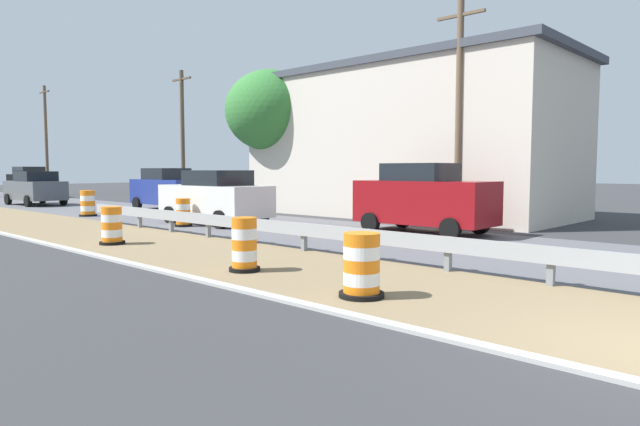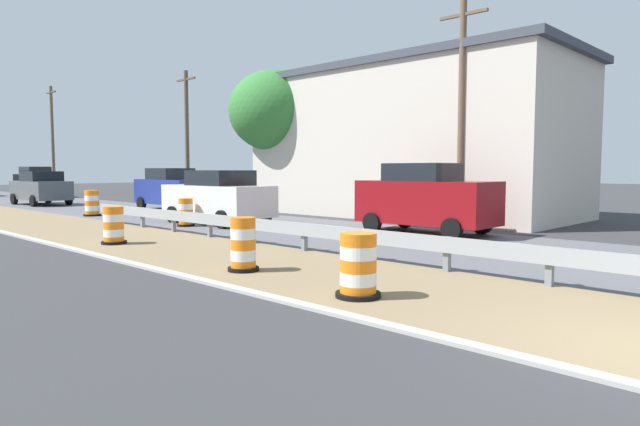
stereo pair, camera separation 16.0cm
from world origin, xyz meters
The scene contains 15 objects.
traffic_barrel_nearest centered at (-0.25, 4.27, 0.47)m, with size 0.73×0.73×1.04m.
traffic_barrel_close centered at (-0.09, 7.41, 0.49)m, with size 0.63×0.63×1.08m.
traffic_barrel_mid centered at (-0.02, 13.18, 0.46)m, with size 0.68×0.68×1.03m.
traffic_barrel_far centered at (3.96, 15.84, 0.45)m, with size 0.63×0.63×1.01m.
traffic_barrel_farther centered at (3.55, 22.65, 0.51)m, with size 0.74×0.74×1.13m.
car_lead_near_lane centered at (5.31, 15.76, 1.01)m, with size 2.20×4.69×2.01m.
car_trailing_near_lane centered at (7.98, 42.10, 1.12)m, with size 1.95×4.77×2.25m.
car_lead_far_lane centered at (4.87, 32.38, 0.97)m, with size 2.22×4.46×1.93m.
car_mid_far_lane centered at (7.95, 23.33, 1.05)m, with size 2.09×4.38×2.10m.
car_distant_a centered at (8.11, 8.43, 1.12)m, with size 2.15×4.43×2.24m.
roadside_shop_near centered at (13.74, 12.95, 3.27)m, with size 6.90×14.54×6.52m.
utility_pole_near centered at (10.40, 8.53, 4.07)m, with size 0.24×1.80×7.83m.
utility_pole_mid centered at (11.07, 26.75, 4.03)m, with size 0.24×1.80×7.75m.
utility_pole_far centered at (10.52, 45.54, 4.53)m, with size 0.24×1.80×8.74m.
tree_roadside centered at (11.02, 19.05, 4.87)m, with size 4.35×4.35×6.84m.
Camera 1 is at (-7.05, -1.19, 2.04)m, focal length 30.96 mm.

